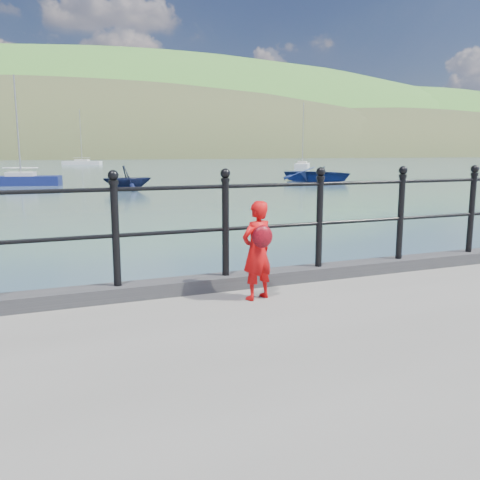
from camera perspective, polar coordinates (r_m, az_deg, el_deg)
name	(u,v)px	position (r m, az deg, el deg)	size (l,w,h in m)	color
ground	(173,374)	(6.09, -7.54, -14.68)	(600.00, 600.00, 0.00)	#2D4251
kerb	(174,287)	(5.59, -7.41, -5.22)	(60.00, 0.30, 0.15)	#28282B
railing	(173,218)	(5.44, -7.58, 2.41)	(18.11, 0.11, 1.20)	black
far_shore	(125,204)	(249.25, -12.75, 3.95)	(830.00, 200.00, 156.00)	#333A21
child	(257,250)	(5.24, 1.96, -1.11)	(0.44, 0.36, 1.03)	red
launch_blue	(318,174)	(43.15, 8.80, 7.33)	(4.34, 6.08, 1.26)	navy
launch_navy	(127,178)	(33.61, -12.54, 6.78)	(2.62, 3.03, 1.60)	black
sailboat_port	(21,181)	(41.10, -23.34, 6.11)	(5.80, 2.99, 8.10)	#121A51
sailboat_far	(302,166)	(77.04, 7.01, 8.27)	(5.28, 6.82, 9.77)	silver
sailboat_deep	(82,163)	(98.35, -17.30, 8.25)	(7.13, 4.63, 10.07)	silver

